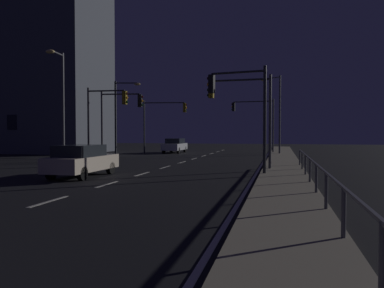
{
  "coord_description": "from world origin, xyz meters",
  "views": [
    {
      "loc": [
        7.04,
        -1.17,
        2.14
      ],
      "look_at": [
        -0.57,
        30.65,
        1.18
      ],
      "focal_mm": 34.7,
      "sensor_mm": 36.0,
      "label": 1
    }
  ],
  "objects_px": {
    "traffic_light_far_right": "(255,114)",
    "street_lamp_median": "(61,98)",
    "traffic_light_far_left": "(239,99)",
    "traffic_light_mid_right": "(105,110)",
    "traffic_light_near_right": "(120,112)",
    "street_lamp_corner": "(277,107)",
    "traffic_light_far_center": "(163,116)",
    "traffic_light_overhead_east": "(242,103)",
    "car_oncoming": "(175,145)",
    "street_lamp_far_end": "(120,111)",
    "building_distant": "(26,70)",
    "car": "(82,160)"
  },
  "relations": [
    {
      "from": "traffic_light_overhead_east",
      "to": "street_lamp_far_end",
      "type": "distance_m",
      "value": 14.64
    },
    {
      "from": "traffic_light_mid_right",
      "to": "traffic_light_far_left",
      "type": "bearing_deg",
      "value": -28.73
    },
    {
      "from": "traffic_light_far_left",
      "to": "car_oncoming",
      "type": "bearing_deg",
      "value": 114.76
    },
    {
      "from": "traffic_light_mid_right",
      "to": "street_lamp_median",
      "type": "height_order",
      "value": "street_lamp_median"
    },
    {
      "from": "traffic_light_far_center",
      "to": "street_lamp_corner",
      "type": "height_order",
      "value": "street_lamp_corner"
    },
    {
      "from": "traffic_light_far_right",
      "to": "street_lamp_median",
      "type": "relative_size",
      "value": 0.78
    },
    {
      "from": "traffic_light_far_left",
      "to": "building_distant",
      "type": "bearing_deg",
      "value": 145.91
    },
    {
      "from": "traffic_light_far_right",
      "to": "street_lamp_far_end",
      "type": "relative_size",
      "value": 0.84
    },
    {
      "from": "car_oncoming",
      "to": "traffic_light_overhead_east",
      "type": "bearing_deg",
      "value": -62.49
    },
    {
      "from": "traffic_light_far_left",
      "to": "building_distant",
      "type": "relative_size",
      "value": 0.29
    },
    {
      "from": "car_oncoming",
      "to": "traffic_light_near_right",
      "type": "bearing_deg",
      "value": -93.08
    },
    {
      "from": "traffic_light_overhead_east",
      "to": "street_lamp_far_end",
      "type": "xyz_separation_m",
      "value": [
        -11.65,
        8.88,
        0.22
      ]
    },
    {
      "from": "traffic_light_mid_right",
      "to": "building_distant",
      "type": "distance_m",
      "value": 20.6
    },
    {
      "from": "traffic_light_overhead_east",
      "to": "street_lamp_corner",
      "type": "distance_m",
      "value": 16.46
    },
    {
      "from": "traffic_light_far_left",
      "to": "traffic_light_mid_right",
      "type": "bearing_deg",
      "value": 151.27
    },
    {
      "from": "traffic_light_far_right",
      "to": "street_lamp_far_end",
      "type": "bearing_deg",
      "value": -137.8
    },
    {
      "from": "traffic_light_mid_right",
      "to": "street_lamp_corner",
      "type": "height_order",
      "value": "street_lamp_corner"
    },
    {
      "from": "street_lamp_far_end",
      "to": "traffic_light_far_right",
      "type": "bearing_deg",
      "value": 42.2
    },
    {
      "from": "traffic_light_far_center",
      "to": "traffic_light_far_right",
      "type": "bearing_deg",
      "value": 23.48
    },
    {
      "from": "traffic_light_near_right",
      "to": "building_distant",
      "type": "height_order",
      "value": "building_distant"
    },
    {
      "from": "car_oncoming",
      "to": "building_distant",
      "type": "height_order",
      "value": "building_distant"
    },
    {
      "from": "traffic_light_mid_right",
      "to": "street_lamp_median",
      "type": "relative_size",
      "value": 0.75
    },
    {
      "from": "traffic_light_near_right",
      "to": "street_lamp_far_end",
      "type": "relative_size",
      "value": 0.8
    },
    {
      "from": "traffic_light_far_left",
      "to": "traffic_light_far_center",
      "type": "distance_m",
      "value": 20.05
    },
    {
      "from": "traffic_light_far_right",
      "to": "street_lamp_far_end",
      "type": "height_order",
      "value": "street_lamp_far_end"
    },
    {
      "from": "car_oncoming",
      "to": "street_lamp_median",
      "type": "height_order",
      "value": "street_lamp_median"
    },
    {
      "from": "car_oncoming",
      "to": "street_lamp_median",
      "type": "relative_size",
      "value": 0.61
    },
    {
      "from": "street_lamp_far_end",
      "to": "building_distant",
      "type": "height_order",
      "value": "building_distant"
    },
    {
      "from": "street_lamp_median",
      "to": "street_lamp_far_end",
      "type": "xyz_separation_m",
      "value": [
        -0.33,
        9.59,
        -0.24
      ]
    },
    {
      "from": "car_oncoming",
      "to": "traffic_light_far_right",
      "type": "bearing_deg",
      "value": 10.09
    },
    {
      "from": "traffic_light_far_center",
      "to": "street_lamp_median",
      "type": "bearing_deg",
      "value": -95.95
    },
    {
      "from": "traffic_light_mid_right",
      "to": "street_lamp_far_end",
      "type": "height_order",
      "value": "street_lamp_far_end"
    },
    {
      "from": "traffic_light_far_left",
      "to": "street_lamp_corner",
      "type": "height_order",
      "value": "street_lamp_corner"
    },
    {
      "from": "traffic_light_far_right",
      "to": "traffic_light_far_left",
      "type": "distance_m",
      "value": 21.48
    },
    {
      "from": "car_oncoming",
      "to": "traffic_light_far_right",
      "type": "height_order",
      "value": "traffic_light_far_right"
    },
    {
      "from": "car",
      "to": "street_lamp_far_end",
      "type": "distance_m",
      "value": 15.06
    },
    {
      "from": "traffic_light_far_center",
      "to": "street_lamp_median",
      "type": "height_order",
      "value": "street_lamp_median"
    },
    {
      "from": "traffic_light_near_right",
      "to": "building_distant",
      "type": "xyz_separation_m",
      "value": [
        -16.25,
        10.53,
        5.59
      ]
    },
    {
      "from": "traffic_light_near_right",
      "to": "traffic_light_far_center",
      "type": "distance_m",
      "value": 10.33
    },
    {
      "from": "traffic_light_overhead_east",
      "to": "car_oncoming",
      "type": "bearing_deg",
      "value": 117.51
    },
    {
      "from": "traffic_light_near_right",
      "to": "street_lamp_corner",
      "type": "relative_size",
      "value": 0.7
    },
    {
      "from": "traffic_light_near_right",
      "to": "street_lamp_far_end",
      "type": "bearing_deg",
      "value": 113.96
    },
    {
      "from": "car",
      "to": "traffic_light_far_right",
      "type": "bearing_deg",
      "value": 74.3
    },
    {
      "from": "traffic_light_far_center",
      "to": "street_lamp_far_end",
      "type": "xyz_separation_m",
      "value": [
        -1.96,
        -6.11,
        0.18
      ]
    },
    {
      "from": "traffic_light_near_right",
      "to": "traffic_light_far_center",
      "type": "bearing_deg",
      "value": 89.51
    },
    {
      "from": "traffic_light_near_right",
      "to": "car",
      "type": "bearing_deg",
      "value": -75.9
    },
    {
      "from": "traffic_light_overhead_east",
      "to": "traffic_light_far_left",
      "type": "height_order",
      "value": "traffic_light_far_left"
    },
    {
      "from": "car",
      "to": "traffic_light_near_right",
      "type": "bearing_deg",
      "value": 104.1
    },
    {
      "from": "traffic_light_far_left",
      "to": "street_lamp_corner",
      "type": "bearing_deg",
      "value": 84.91
    },
    {
      "from": "street_lamp_corner",
      "to": "traffic_light_overhead_east",
      "type": "bearing_deg",
      "value": -96.27
    }
  ]
}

